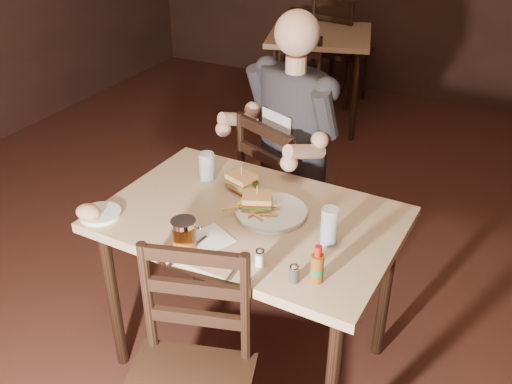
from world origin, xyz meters
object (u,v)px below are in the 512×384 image
at_px(diner, 288,113).
at_px(bg_chair_near, 291,96).
at_px(chair_far, 292,199).
at_px(side_plate, 100,215).
at_px(bg_table, 320,44).
at_px(glass_left, 207,166).
at_px(main_table, 250,233).
at_px(hot_sauce, 317,264).
at_px(bg_chair_far, 341,50).
at_px(glass_right, 329,226).
at_px(dinner_plate, 271,213).
at_px(syrup_dispenser, 184,234).

bearing_deg(diner, bg_chair_near, 135.67).
distance_m(chair_far, side_plate, 1.06).
relative_size(bg_table, side_plate, 6.26).
xyz_separation_m(chair_far, glass_left, (-0.21, -0.48, 0.36)).
bearing_deg(bg_table, diner, -73.04).
bearing_deg(main_table, bg_table, 105.52).
bearing_deg(chair_far, main_table, 121.30).
bearing_deg(bg_chair_near, hot_sauce, -71.06).
xyz_separation_m(bg_chair_far, glass_right, (1.08, -3.25, 0.36)).
bearing_deg(diner, chair_far, 90.00).
distance_m(main_table, diner, 0.68).
relative_size(bg_chair_far, dinner_plate, 3.53).
height_order(diner, syrup_dispenser, diner).
xyz_separation_m(bg_chair_far, syrup_dispenser, (0.63, -3.51, 0.34)).
xyz_separation_m(chair_far, bg_chair_near, (-0.65, 1.46, -0.05)).
height_order(bg_table, chair_far, chair_far).
relative_size(main_table, bg_chair_far, 1.21).
distance_m(bg_table, dinner_plate, 2.75).
xyz_separation_m(bg_table, bg_chair_far, (0.00, 0.55, -0.20)).
relative_size(dinner_plate, side_plate, 1.73).
bearing_deg(hot_sauce, bg_chair_far, 107.87).
relative_size(bg_chair_near, diner, 0.90).
distance_m(chair_far, glass_left, 0.63).
bearing_deg(hot_sauce, chair_far, 117.47).
bearing_deg(bg_table, syrup_dispenser, -78.02).
xyz_separation_m(chair_far, bg_chair_far, (-0.65, 2.56, 0.01)).
distance_m(chair_far, glass_right, 0.89).
height_order(hot_sauce, syrup_dispenser, hot_sauce).
distance_m(main_table, dinner_plate, 0.13).
distance_m(bg_table, glass_right, 2.91).
height_order(dinner_plate, glass_left, glass_left).
bearing_deg(glass_left, chair_far, 66.52).
xyz_separation_m(main_table, bg_chair_near, (-0.74, 2.12, -0.26)).
relative_size(bg_chair_far, diner, 1.03).
relative_size(main_table, glass_right, 8.15).
distance_m(bg_chair_far, bg_chair_near, 1.10).
bearing_deg(side_plate, main_table, 27.16).
distance_m(diner, syrup_dispenser, 0.91).
relative_size(diner, syrup_dispenser, 8.10).
relative_size(chair_far, syrup_dispenser, 8.12).
distance_m(main_table, chair_far, 0.69).
xyz_separation_m(bg_chair_near, syrup_dispenser, (0.63, -2.41, 0.41)).
relative_size(diner, hot_sauce, 6.66).
bearing_deg(syrup_dispenser, side_plate, 178.05).
xyz_separation_m(bg_chair_near, diner, (0.63, -1.51, 0.53)).
distance_m(main_table, bg_table, 2.77).
height_order(chair_far, diner, diner).
xyz_separation_m(dinner_plate, glass_left, (-0.37, 0.13, 0.05)).
relative_size(chair_far, diner, 1.00).
bearing_deg(bg_chair_far, glass_left, 107.05).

